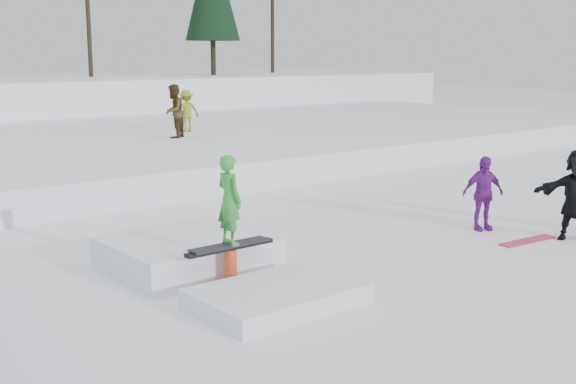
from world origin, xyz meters
TOP-DOWN VIEW (x-y plane):
  - ground at (0.00, 0.00)m, footprint 120.00×120.00m
  - snow_midrise at (0.00, 16.00)m, footprint 50.00×18.00m
  - walker_olive at (4.70, 13.34)m, footprint 1.12×1.09m
  - walker_ygreen at (6.12, 14.85)m, footprint 1.06×0.71m
  - spectator_purple at (4.61, 0.60)m, footprint 0.99×0.73m
  - loose_board_red at (4.50, -0.58)m, footprint 1.42×0.41m
  - jib_rail_feature at (-1.62, 1.43)m, footprint 2.60×4.40m

SIDE VIEW (x-z plane):
  - ground at x=0.00m, z-range 0.00..0.00m
  - loose_board_red at x=4.50m, z-range 0.00..0.03m
  - jib_rail_feature at x=-1.62m, z-range -0.75..1.36m
  - snow_midrise at x=0.00m, z-range 0.00..0.80m
  - spectator_purple at x=4.61m, z-range 0.00..1.57m
  - walker_ygreen at x=6.12m, z-range 0.80..2.33m
  - walker_olive at x=4.70m, z-range 0.80..2.63m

